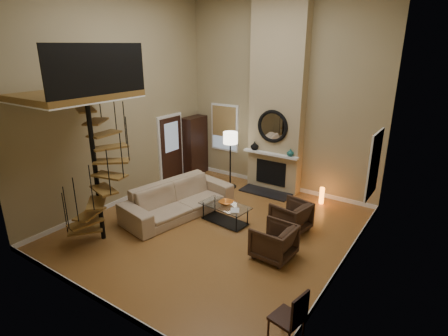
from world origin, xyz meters
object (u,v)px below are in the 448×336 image
Objects in this scene: armchair_near at (293,217)px; side_chair at (292,316)px; armchair_far at (277,243)px; floor_lamp at (230,142)px; sofa at (179,199)px; coffee_table at (225,211)px; accent_lamp at (322,195)px; hutch at (195,146)px.

side_chair reaches higher than armchair_near.
side_chair is at bearing 34.28° from armchair_far.
floor_lamp is (-2.73, 1.48, 1.06)m from armchair_near.
sofa reaches higher than armchair_far.
coffee_table is (-1.75, 0.72, -0.07)m from armchair_far.
armchair_near is 1.73× the size of accent_lamp.
side_chair reaches higher than coffee_table.
armchair_near is 0.99× the size of armchair_far.
side_chair reaches higher than armchair_far.
sofa is 1.67× the size of floor_lamp.
accent_lamp is (2.75, 0.36, -1.16)m from floor_lamp.
sofa reaches higher than accent_lamp.
side_chair is at bearing -41.18° from hutch.
sofa is at bearing -137.28° from accent_lamp.
floor_lamp is 6.28m from side_chair.
armchair_near is 1.25m from armchair_far.
armchair_far is 0.45× the size of floor_lamp.
coffee_table is 0.74× the size of floor_lamp.
floor_lamp reaches higher than armchair_near.
hutch is 2.47× the size of armchair_far.
side_chair is at bearing 33.99° from armchair_near.
accent_lamp is (1.59, 2.36, -0.03)m from coffee_table.
accent_lamp is at bearing 7.51° from floor_lamp.
armchair_far reaches higher than accent_lamp.
armchair_near is 0.45× the size of floor_lamp.
armchair_far is at bearing -22.32° from coffee_table.
hutch reaches higher than floor_lamp.
sofa is 3.67× the size of armchair_far.
armchair_near is 3.28m from floor_lamp.
side_chair reaches higher than sofa.
sofa is 3.14× the size of side_chair.
armchair_far is at bearing 121.47° from side_chair.
armchair_near is (4.39, -1.86, -0.60)m from hutch.
coffee_table is at bearing -61.12° from armchair_near.
armchair_near is at bearing -90.67° from accent_lamp.
accent_lamp is at bearing -174.09° from armchair_far.
armchair_near is 1.65m from coffee_table.
armchair_near is at bearing -22.97° from hutch.
sofa is 4.84m from side_chair.
hutch is 2.50× the size of armchair_near.
hutch is at bearing -121.29° from armchair_far.
armchair_far is at bearing -42.97° from floor_lamp.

